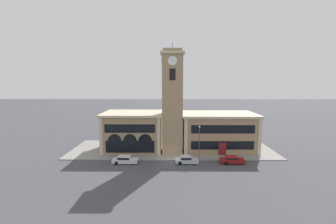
{
  "coord_description": "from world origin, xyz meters",
  "views": [
    {
      "loc": [
        -0.51,
        -40.91,
        14.87
      ],
      "look_at": [
        -0.86,
        2.81,
        8.92
      ],
      "focal_mm": 24.0,
      "sensor_mm": 36.0,
      "label": 1
    }
  ],
  "objects_px": {
    "street_lamp": "(199,138)",
    "parked_car_far": "(232,160)",
    "parked_car_near": "(125,159)",
    "parked_car_mid": "(186,160)"
  },
  "relations": [
    {
      "from": "street_lamp",
      "to": "parked_car_far",
      "type": "bearing_deg",
      "value": -18.64
    },
    {
      "from": "parked_car_near",
      "to": "street_lamp",
      "type": "height_order",
      "value": "street_lamp"
    },
    {
      "from": "street_lamp",
      "to": "parked_car_near",
      "type": "bearing_deg",
      "value": -171.96
    },
    {
      "from": "parked_car_near",
      "to": "parked_car_far",
      "type": "height_order",
      "value": "parked_car_near"
    },
    {
      "from": "parked_car_near",
      "to": "parked_car_mid",
      "type": "height_order",
      "value": "parked_car_mid"
    },
    {
      "from": "parked_car_far",
      "to": "street_lamp",
      "type": "distance_m",
      "value": 7.1
    },
    {
      "from": "parked_car_far",
      "to": "street_lamp",
      "type": "relative_size",
      "value": 0.66
    },
    {
      "from": "parked_car_far",
      "to": "parked_car_near",
      "type": "bearing_deg",
      "value": 179.93
    },
    {
      "from": "parked_car_mid",
      "to": "street_lamp",
      "type": "distance_m",
      "value": 4.82
    },
    {
      "from": "parked_car_far",
      "to": "street_lamp",
      "type": "bearing_deg",
      "value": 161.28
    }
  ]
}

